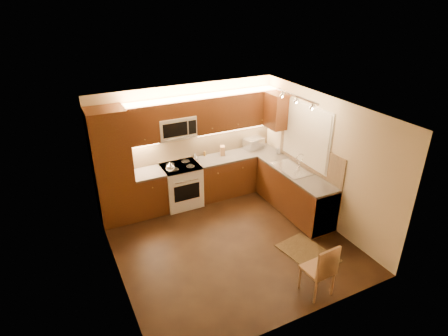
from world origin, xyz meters
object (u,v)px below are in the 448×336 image
stove (181,185)px  toaster_oven (253,143)px  kettle (170,166)px  knife_block (223,151)px  soap_bottle (278,150)px  sink (292,165)px  microwave (176,127)px  dining_chair (318,268)px

stove → toaster_oven: size_ratio=2.20×
stove → kettle: 0.64m
stove → knife_block: 1.18m
soap_bottle → sink: bearing=-78.8°
microwave → sink: microwave is taller
microwave → sink: size_ratio=0.88×
stove → sink: bearing=-29.4°
toaster_oven → dining_chair: bearing=-114.4°
microwave → soap_bottle: 2.36m
microwave → kettle: 0.80m
knife_block → toaster_oven: bearing=21.9°
microwave → knife_block: bearing=-0.1°
microwave → knife_block: 1.26m
kettle → toaster_oven: 2.12m
microwave → knife_block: size_ratio=3.63×
microwave → kettle: microwave is taller
sink → toaster_oven: 1.28m
sink → knife_block: (-0.96, 1.26, 0.03)m
microwave → soap_bottle: microwave is taller
sink → kettle: 2.46m
soap_bottle → dining_chair: bearing=-88.1°
microwave → kettle: bearing=-132.1°
stove → microwave: microwave is taller
soap_bottle → dining_chair: soap_bottle is taller
stove → kettle: bearing=-148.9°
knife_block → microwave: bearing=-159.0°
soap_bottle → toaster_oven: bearing=151.9°
microwave → kettle: (-0.27, -0.30, -0.70)m
kettle → soap_bottle: kettle is taller
stove → kettle: kettle is taller
stove → microwave: (0.00, 0.14, 1.26)m
stove → dining_chair: bearing=-74.9°
stove → soap_bottle: bearing=-8.7°
stove → dining_chair: 3.47m
dining_chair → stove: bearing=102.1°
kettle → dining_chair: 3.45m
stove → toaster_oven: toaster_oven is taller
sink → kettle: kettle is taller
knife_block → soap_bottle: bearing=-1.1°
knife_block → dining_chair: size_ratio=0.23×
microwave → knife_block: (1.04, -0.00, -0.72)m
microwave → sink: (2.00, -1.26, -0.74)m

